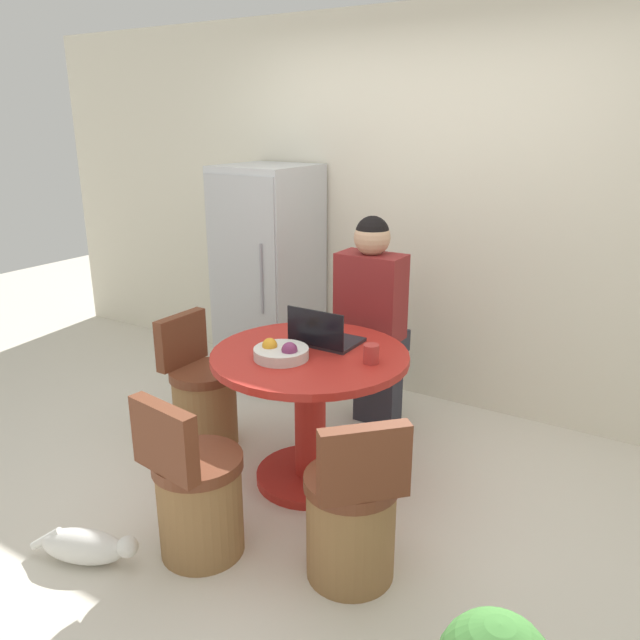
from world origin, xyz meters
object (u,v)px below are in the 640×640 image
chair_near_right_corner (352,519)px  laptop (324,337)px  chair_near_camera (197,498)px  fruit_bowl (281,352)px  refrigerator (269,277)px  person_seated (373,314)px  cat (86,546)px  dining_table (310,399)px  chair_left_side (203,399)px

chair_near_right_corner → laptop: size_ratio=2.35×
chair_near_camera → fruit_bowl: 0.80m
chair_near_right_corner → fruit_bowl: (-0.64, 0.40, 0.50)m
chair_near_right_corner → chair_near_camera: (-0.67, -0.23, 0.00)m
refrigerator → person_seated: refrigerator is taller
person_seated → cat: 2.02m
person_seated → cat: bearing=75.3°
dining_table → chair_near_right_corner: (0.56, -0.55, -0.20)m
fruit_bowl → cat: 1.26m
person_seated → cat: person_seated is taller
refrigerator → dining_table: bearing=-45.3°
dining_table → chair_left_side: (-0.78, 0.01, -0.20)m
chair_near_camera → laptop: bearing=-88.5°
chair_near_camera → fruit_bowl: bearing=-84.7°
laptop → fruit_bowl: bearing=75.7°
laptop → cat: laptop is taller
chair_left_side → fruit_bowl: bearing=-101.8°
cat → dining_table: bearing=44.4°
person_seated → laptop: 0.59m
refrigerator → person_seated: (1.01, -0.29, -0.04)m
dining_table → cat: bearing=-114.1°
chair_near_right_corner → chair_left_side: same height
refrigerator → laptop: refrigerator is taller
person_seated → fruit_bowl: person_seated is taller
refrigerator → laptop: size_ratio=4.71×
chair_near_camera → person_seated: size_ratio=0.58×
person_seated → laptop: person_seated is taller
fruit_bowl → chair_near_camera: bearing=-92.6°
chair_left_side → chair_near_camera: 1.04m
chair_left_side → cat: chair_left_side is taller
laptop → chair_near_camera: bearing=83.6°
chair_near_right_corner → cat: chair_near_right_corner is taller
chair_left_side → person_seated: size_ratio=0.58×
fruit_bowl → cat: bearing=-113.4°
chair_near_right_corner → fruit_bowl: 0.91m
chair_near_right_corner → laptop: laptop is taller
chair_near_right_corner → chair_left_side: (-1.34, 0.56, 0.00)m
chair_left_side → fruit_bowl: 0.88m
chair_near_right_corner → cat: 1.21m
chair_near_camera → chair_left_side: bearing=-41.6°
fruit_bowl → chair_left_side: bearing=167.1°
chair_left_side → laptop: 0.94m
chair_near_camera → cat: chair_near_camera is taller
chair_near_right_corner → laptop: (-0.56, 0.69, 0.51)m
chair_near_right_corner → chair_near_camera: same height
refrigerator → cat: bearing=-76.1°
person_seated → fruit_bowl: bearing=85.6°
refrigerator → person_seated: size_ratio=1.17×
chair_near_camera → laptop: laptop is taller
person_seated → refrigerator: bearing=-16.1°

